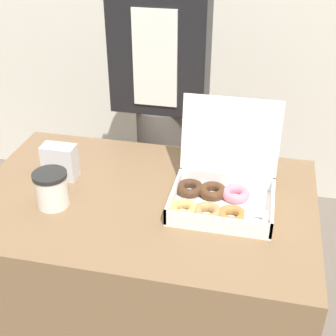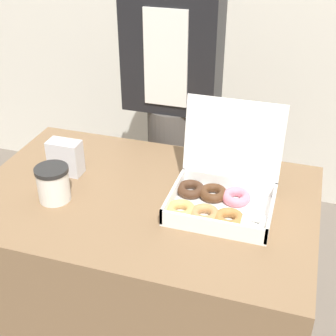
# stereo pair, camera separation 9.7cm
# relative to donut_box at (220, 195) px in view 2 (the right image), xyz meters

# --- Properties ---
(table) EXTENTS (1.03, 0.67, 0.76)m
(table) POSITION_rel_donut_box_xyz_m (-0.23, -0.01, -0.42)
(table) COLOR brown
(table) RESTS_ON ground_plane
(donut_box) EXTENTS (0.31, 0.28, 0.28)m
(donut_box) POSITION_rel_donut_box_xyz_m (0.00, 0.00, 0.00)
(donut_box) COLOR white
(donut_box) RESTS_ON table
(coffee_cup) EXTENTS (0.10, 0.10, 0.11)m
(coffee_cup) POSITION_rel_donut_box_xyz_m (-0.48, -0.10, 0.01)
(coffee_cup) COLOR silver
(coffee_cup) RESTS_ON table
(napkin_holder) EXTENTS (0.11, 0.06, 0.11)m
(napkin_holder) POSITION_rel_donut_box_xyz_m (-0.51, 0.04, 0.01)
(napkin_holder) COLOR silver
(napkin_holder) RESTS_ON table
(person_customer) EXTENTS (0.35, 0.22, 1.59)m
(person_customer) POSITION_rel_donut_box_xyz_m (-0.29, 0.49, 0.11)
(person_customer) COLOR #4C4742
(person_customer) RESTS_ON ground_plane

